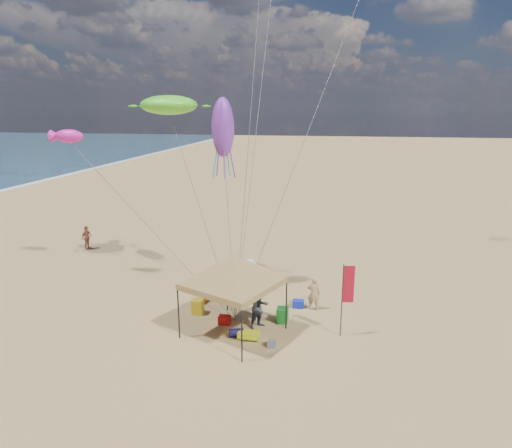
% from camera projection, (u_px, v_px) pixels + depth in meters
% --- Properties ---
extents(ground, '(280.00, 280.00, 0.00)m').
position_uv_depth(ground, '(244.00, 328.00, 19.92)').
color(ground, tan).
rests_on(ground, ground).
extents(canopy_tent, '(6.08, 6.08, 4.10)m').
position_uv_depth(canopy_tent, '(233.00, 258.00, 18.59)').
color(canopy_tent, black).
rests_on(canopy_tent, ground).
extents(feather_flag, '(0.49, 0.10, 3.25)m').
position_uv_depth(feather_flag, '(347.00, 289.00, 18.66)').
color(feather_flag, black).
rests_on(feather_flag, ground).
extents(cooler_red, '(0.54, 0.38, 0.38)m').
position_uv_depth(cooler_red, '(225.00, 320.00, 20.24)').
color(cooler_red, red).
rests_on(cooler_red, ground).
extents(cooler_blue, '(0.54, 0.38, 0.38)m').
position_uv_depth(cooler_blue, '(298.00, 304.00, 21.88)').
color(cooler_blue, '#1627B8').
rests_on(cooler_blue, ground).
extents(bag_navy, '(0.69, 0.54, 0.36)m').
position_uv_depth(bag_navy, '(236.00, 333.00, 19.10)').
color(bag_navy, '#100E3F').
rests_on(bag_navy, ground).
extents(bag_orange, '(0.54, 0.69, 0.36)m').
position_uv_depth(bag_orange, '(205.00, 299.00, 22.51)').
color(bag_orange, orange).
rests_on(bag_orange, ground).
extents(chair_green, '(0.50, 0.50, 0.70)m').
position_uv_depth(chair_green, '(283.00, 315.00, 20.34)').
color(chair_green, '#188627').
rests_on(chair_green, ground).
extents(chair_yellow, '(0.50, 0.50, 0.70)m').
position_uv_depth(chair_yellow, '(198.00, 307.00, 21.20)').
color(chair_yellow, yellow).
rests_on(chair_yellow, ground).
extents(crate_grey, '(0.34, 0.30, 0.28)m').
position_uv_depth(crate_grey, '(272.00, 344.00, 18.29)').
color(crate_grey, gray).
rests_on(crate_grey, ground).
extents(beach_cart, '(0.90, 0.50, 0.24)m').
position_uv_depth(beach_cart, '(249.00, 335.00, 18.89)').
color(beach_cart, '#CBE119').
rests_on(beach_cart, ground).
extents(person_near_a, '(0.61, 0.41, 1.66)m').
position_uv_depth(person_near_a, '(314.00, 293.00, 21.55)').
color(person_near_a, tan).
rests_on(person_near_a, ground).
extents(person_near_b, '(1.15, 1.17, 1.90)m').
position_uv_depth(person_near_b, '(260.00, 308.00, 19.71)').
color(person_near_b, '#343A47').
rests_on(person_near_b, ground).
extents(person_near_c, '(1.22, 0.90, 1.68)m').
position_uv_depth(person_near_c, '(250.00, 274.00, 24.00)').
color(person_near_c, silver).
rests_on(person_near_c, ground).
extents(person_far_a, '(0.53, 1.02, 1.66)m').
position_uv_depth(person_far_a, '(87.00, 238.00, 30.78)').
color(person_far_a, '#964D3A').
rests_on(person_far_a, ground).
extents(turtle_kite, '(3.05, 2.47, 0.99)m').
position_uv_depth(turtle_kite, '(169.00, 105.00, 22.84)').
color(turtle_kite, '#5AE32D').
rests_on(turtle_kite, ground).
extents(fish_kite, '(1.83, 1.37, 0.73)m').
position_uv_depth(fish_kite, '(69.00, 136.00, 24.14)').
color(fish_kite, '#EE20B2').
rests_on(fish_kite, ground).
extents(squid_kite, '(1.40, 1.40, 2.97)m').
position_uv_depth(squid_kite, '(223.00, 128.00, 22.49)').
color(squid_kite, purple).
rests_on(squid_kite, ground).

